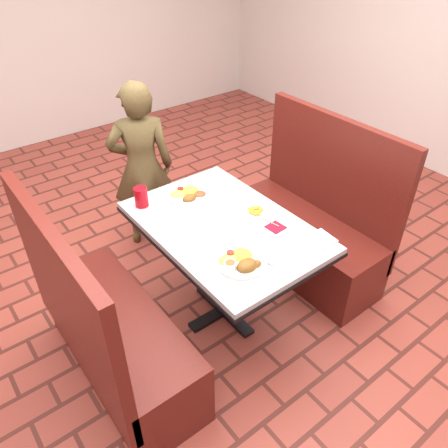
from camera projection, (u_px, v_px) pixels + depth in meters
The scene contains 15 objects.
room at pixel (224, 10), 1.92m from camera, with size 7.00×7.04×2.82m.
dining_table at pixel (224, 237), 2.65m from camera, with size 0.81×1.21×0.75m.
booth_bench_left at pixel (112, 336), 2.45m from camera, with size 0.47×1.20×1.17m.
booth_bench_right at pixel (309, 231), 3.24m from camera, with size 0.47×1.20×1.17m.
diner_person at pixel (142, 168), 3.33m from camera, with size 0.49×0.32×1.34m, color brown.
near_dinner_plate at pixel (241, 260), 2.29m from camera, with size 0.27×0.27×0.08m.
far_dinner_plate at pixel (189, 193), 2.83m from camera, with size 0.28×0.28×0.07m.
plantain_plate at pixel (255, 212), 2.69m from camera, with size 0.16×0.16×0.02m.
maroon_napkin at pixel (276, 227), 2.57m from camera, with size 0.10×0.10×0.00m, color maroon.
spoon_utensil at pixel (271, 223), 2.60m from camera, with size 0.01×0.12×0.00m, color silver.
red_tumbler at pixel (141, 197), 2.72m from camera, with size 0.08×0.08×0.13m, color #B20B16.
paper_napkin at pixel (317, 241), 2.46m from camera, with size 0.19×0.14×0.01m, color white.
knife_utensil at pixel (262, 258), 2.33m from camera, with size 0.01×0.15×0.00m, color silver.
fork_utensil at pixel (252, 263), 2.29m from camera, with size 0.01×0.16×0.00m, color silver.
lettuce_shreds at pixel (223, 217), 2.66m from camera, with size 0.28×0.32×0.00m, color #97CB51, non-canonical shape.
Camera 1 is at (-1.29, -1.66, 2.27)m, focal length 35.00 mm.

